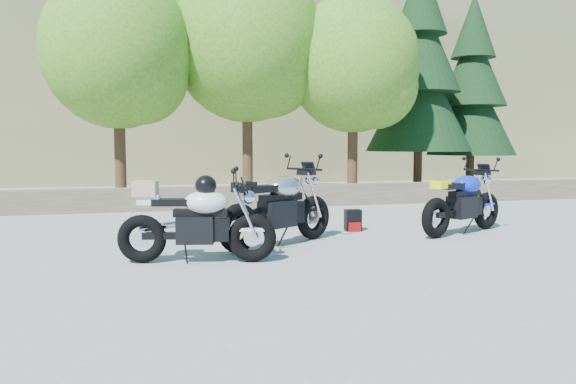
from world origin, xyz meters
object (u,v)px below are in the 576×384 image
object	(u,v)px
backpack	(353,221)
white_bike	(196,220)
blue_bike	(463,203)
silver_bike	(279,209)

from	to	relation	value
backpack	white_bike	bearing A→B (deg)	-141.34
white_bike	blue_bike	world-z (taller)	white_bike
white_bike	blue_bike	bearing A→B (deg)	27.02
blue_bike	backpack	bearing A→B (deg)	132.19
silver_bike	backpack	bearing A→B (deg)	1.58
silver_bike	backpack	xyz separation A→B (m)	(1.56, 1.01, -0.37)
silver_bike	white_bike	bearing A→B (deg)	-176.90
backpack	silver_bike	bearing A→B (deg)	-142.04
blue_bike	backpack	size ratio (longest dim) A/B	5.41
blue_bike	silver_bike	bearing A→B (deg)	160.39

